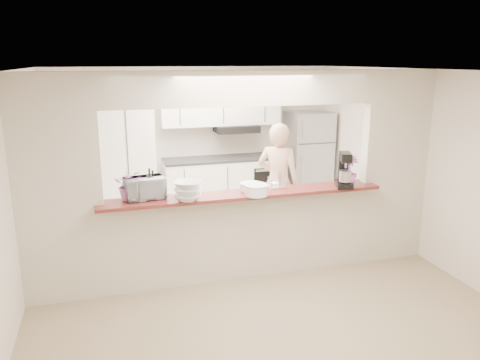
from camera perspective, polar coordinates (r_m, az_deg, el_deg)
name	(u,v)px	position (r m, az deg, el deg)	size (l,w,h in m)	color
floor	(243,276)	(5.95, 0.40, -11.57)	(6.00, 6.00, 0.00)	gray
tile_overlay	(214,233)	(7.33, -3.15, -6.41)	(5.00, 2.90, 0.01)	silver
partition	(243,159)	(5.47, 0.42, 2.54)	(5.00, 0.15, 2.50)	beige
bar_counter	(243,232)	(5.72, 0.42, -6.40)	(3.40, 0.38, 1.09)	beige
kitchen_cabinets	(187,158)	(8.13, -6.46, 2.74)	(3.15, 0.62, 2.25)	white
refrigerator	(308,158)	(8.75, 8.24, 2.68)	(0.75, 0.70, 1.70)	#A5A6AA
flower_left	(129,185)	(5.35, -13.38, -0.56)	(0.31, 0.27, 0.35)	#EA7BCC
wine_bottle_a	(153,187)	(5.40, -10.53, -0.81)	(0.06, 0.06, 0.32)	black
wine_bottle_b	(150,186)	(5.39, -10.92, -0.74)	(0.07, 0.07, 0.34)	black
toaster_oven	(145,188)	(5.37, -11.57, -0.97)	(0.44, 0.30, 0.24)	#A8A8AD
serving_bowls	(188,191)	(5.22, -6.41, -1.35)	(0.30, 0.30, 0.22)	silver
plate_stack_a	(256,190)	(5.40, 2.02, -1.21)	(0.28, 0.28, 0.13)	white
plate_stack_b	(251,187)	(5.61, 1.30, -0.81)	(0.26, 0.26, 0.09)	white
red_bowl	(257,186)	(5.69, 2.11, -0.70)	(0.16, 0.16, 0.07)	maroon
tan_bowl	(245,187)	(5.64, 0.66, -0.86)	(0.13, 0.13, 0.06)	beige
utensil_caddy	(277,181)	(5.73, 4.58, -0.11)	(0.22, 0.14, 0.21)	silver
stand_mixer	(344,171)	(5.87, 12.61, 1.04)	(0.27, 0.34, 0.43)	black
flower_right	(348,171)	(5.88, 13.06, 1.11)	(0.23, 0.23, 0.40)	#D975D1
person	(278,183)	(6.83, 4.68, -0.36)	(0.64, 0.42, 1.74)	#D9A78D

